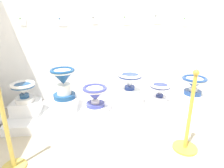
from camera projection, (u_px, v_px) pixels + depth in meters
wall_back at (109, 20)px, 2.87m from camera, size 3.87×0.06×2.82m
display_platform at (112, 112)px, 2.87m from camera, size 2.91×0.84×0.13m
plinth_block_rightmost at (26, 107)px, 2.67m from camera, size 0.38×0.30×0.19m
antique_toilet_rightmost at (23, 90)px, 2.58m from camera, size 0.33×0.33×0.27m
plinth_block_central_ornate at (65, 103)px, 2.80m from camera, size 0.35×0.31×0.18m
antique_toilet_central_ornate at (63, 81)px, 2.68m from camera, size 0.34×0.34×0.44m
plinth_block_squat_floral at (95, 109)px, 2.73m from camera, size 0.35×0.38×0.10m
antique_toilet_squat_floral at (95, 94)px, 2.66m from camera, size 0.35×0.35×0.29m
plinth_block_leftmost at (129, 100)px, 2.88m from camera, size 0.30×0.34×0.23m
antique_toilet_leftmost at (130, 81)px, 2.78m from camera, size 0.36×0.36×0.31m
plinth_block_tall_cobalt at (159, 102)px, 2.98m from camera, size 0.29×0.35×0.07m
antique_toilet_tall_cobalt at (160, 90)px, 2.91m from camera, size 0.33×0.33×0.28m
plinth_block_slender_white at (191, 100)px, 2.91m from camera, size 0.35×0.33×0.19m
antique_toilet_slender_white at (194, 83)px, 2.82m from camera, size 0.36×0.36×0.28m
info_placard_first at (23, 21)px, 2.73m from camera, size 0.09×0.01×0.12m
info_placard_second at (62, 21)px, 2.78m from camera, size 0.13×0.01×0.13m
info_placard_third at (95, 20)px, 2.82m from camera, size 0.09×0.01×0.11m
info_placard_fourth at (127, 20)px, 2.86m from camera, size 0.12×0.01×0.13m
info_placard_fifth at (158, 19)px, 2.90m from camera, size 0.14×0.01×0.14m
info_placard_sixth at (186, 21)px, 2.96m from camera, size 0.11×0.01×0.14m
stanchion_post_near_left at (9, 140)px, 1.77m from camera, size 0.23×0.23×1.02m
stanchion_post_near_right at (188, 130)px, 2.08m from camera, size 0.28×0.28×0.94m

